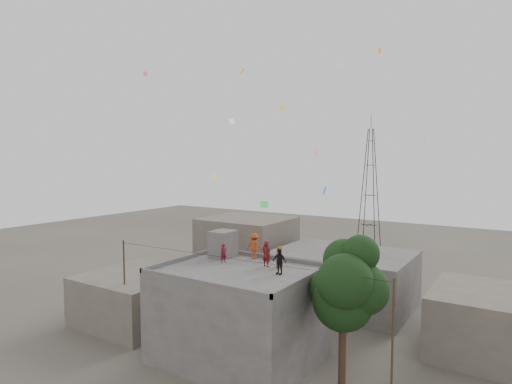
# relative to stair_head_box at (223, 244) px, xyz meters

# --- Properties ---
(ground) EXTENTS (140.00, 140.00, 0.00)m
(ground) POSITION_rel_stair_head_box_xyz_m (3.20, -2.60, -7.10)
(ground) COLOR #454039
(ground) RESTS_ON ground
(main_building) EXTENTS (10.00, 8.00, 6.10)m
(main_building) POSITION_rel_stair_head_box_xyz_m (3.20, -2.60, -4.05)
(main_building) COLOR #514E4B
(main_building) RESTS_ON ground
(parapet) EXTENTS (10.00, 8.00, 0.30)m
(parapet) POSITION_rel_stair_head_box_xyz_m (3.20, -2.60, -0.85)
(parapet) COLOR #514E4B
(parapet) RESTS_ON main_building
(stair_head_box) EXTENTS (1.60, 1.80, 2.00)m
(stair_head_box) POSITION_rel_stair_head_box_xyz_m (0.00, 0.00, 0.00)
(stair_head_box) COLOR #514E4B
(stair_head_box) RESTS_ON main_building
(neighbor_west) EXTENTS (8.00, 10.00, 4.00)m
(neighbor_west) POSITION_rel_stair_head_box_xyz_m (-7.80, -0.60, -5.10)
(neighbor_west) COLOR #595346
(neighbor_west) RESTS_ON ground
(neighbor_north) EXTENTS (12.00, 9.00, 5.00)m
(neighbor_north) POSITION_rel_stair_head_box_xyz_m (5.20, 11.40, -4.60)
(neighbor_north) COLOR #514E4B
(neighbor_north) RESTS_ON ground
(neighbor_northwest) EXTENTS (9.00, 8.00, 7.00)m
(neighbor_northwest) POSITION_rel_stair_head_box_xyz_m (-6.80, 13.40, -3.60)
(neighbor_northwest) COLOR #595346
(neighbor_northwest) RESTS_ON ground
(neighbor_east) EXTENTS (7.00, 8.00, 4.40)m
(neighbor_east) POSITION_rel_stair_head_box_xyz_m (17.20, 7.40, -4.90)
(neighbor_east) COLOR #595346
(neighbor_east) RESTS_ON ground
(tree) EXTENTS (4.90, 4.60, 9.10)m
(tree) POSITION_rel_stair_head_box_xyz_m (10.57, -2.00, -1.00)
(tree) COLOR black
(tree) RESTS_ON ground
(utility_line) EXTENTS (20.12, 0.62, 7.40)m
(utility_line) POSITION_rel_stair_head_box_xyz_m (3.70, -3.85, -3.27)
(utility_line) COLOR black
(utility_line) RESTS_ON ground
(transmission_tower) EXTENTS (2.97, 2.97, 20.01)m
(transmission_tower) POSITION_rel_stair_head_box_xyz_m (-0.80, 37.40, 1.97)
(transmission_tower) COLOR black
(transmission_tower) RESTS_ON ground
(person_red_adult) EXTENTS (0.68, 0.49, 1.73)m
(person_red_adult) POSITION_rel_stair_head_box_xyz_m (4.29, -0.74, -0.13)
(person_red_adult) COLOR maroon
(person_red_adult) RESTS_ON main_building
(person_orange_child) EXTENTS (0.86, 0.80, 1.47)m
(person_orange_child) POSITION_rel_stair_head_box_xyz_m (5.16, -0.43, -0.26)
(person_orange_child) COLOR #A55912
(person_orange_child) RESTS_ON main_building
(person_dark_child) EXTENTS (0.82, 0.71, 1.43)m
(person_dark_child) POSITION_rel_stair_head_box_xyz_m (3.40, 0.71, -0.28)
(person_dark_child) COLOR black
(person_dark_child) RESTS_ON main_building
(person_dark_adult) EXTENTS (1.01, 0.48, 1.67)m
(person_dark_adult) POSITION_rel_stair_head_box_xyz_m (6.02, -1.98, -0.17)
(person_dark_adult) COLOR black
(person_dark_adult) RESTS_ON main_building
(person_orange_adult) EXTENTS (1.38, 1.01, 1.91)m
(person_orange_adult) POSITION_rel_stair_head_box_xyz_m (2.34, 0.77, -0.05)
(person_orange_adult) COLOR #B73D15
(person_orange_adult) RESTS_ON main_building
(person_red_child) EXTENTS (0.51, 0.59, 1.37)m
(person_red_child) POSITION_rel_stair_head_box_xyz_m (1.11, -1.39, -0.32)
(person_red_child) COLOR maroon
(person_red_child) RESTS_ON main_building
(kites) EXTENTS (21.24, 14.56, 12.91)m
(kites) POSITION_rel_stair_head_box_xyz_m (3.51, 3.99, 8.93)
(kites) COLOR orange
(kites) RESTS_ON ground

